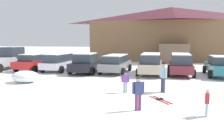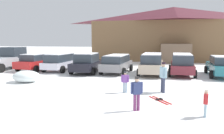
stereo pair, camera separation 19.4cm
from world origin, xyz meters
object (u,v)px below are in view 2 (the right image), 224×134
Objects in this scene: ski_lodge at (173,33)px; skier_teen_in_navy_coat at (137,92)px; parked_grey_wagon at (117,63)px; skier_adult_in_blue_parka at (163,75)px; parked_white_suv at (60,61)px; skier_child_in_purple_jacket at (125,81)px; pair_of_skis at (160,100)px; parked_red_sedan at (35,62)px; parked_teal_hatchback at (222,66)px; parked_maroon_van at (182,64)px; plowed_snow_pile at (26,76)px; parked_black_sedan at (87,63)px; skier_child_in_red_jacket at (206,102)px; parked_beige_suv at (152,63)px; pickup_truck at (7,59)px.

skier_teen_in_navy_coat is at bearing -97.39° from ski_lodge.
skier_adult_in_blue_parka reaches higher than parked_grey_wagon.
parked_white_suv is at bearing 143.32° from skier_adult_in_blue_parka.
skier_child_in_purple_jacket reaches higher than pair_of_skis.
skier_adult_in_blue_parka reaches higher than skier_teen_in_navy_coat.
skier_adult_in_blue_parka is at bearing -30.20° from parked_red_sedan.
skier_teen_in_navy_coat reaches higher than pair_of_skis.
parked_teal_hatchback is at bearing -2.13° from parked_grey_wagon.
skier_child_in_purple_jacket is 2.28m from pair_of_skis.
parked_maroon_van is 2.53× the size of plowed_snow_pile.
parked_black_sedan is at bearing 135.05° from skier_adult_in_blue_parka.
parked_maroon_van reaches higher than skier_teen_in_navy_coat.
parked_maroon_van reaches higher than skier_child_in_purple_jacket.
parked_teal_hatchback is 2.53× the size of plowed_snow_pile.
plowed_snow_pile is at bearing 155.13° from skier_child_in_red_jacket.
pair_of_skis is (8.93, -8.44, -0.85)m from parked_white_suv.
parked_red_sedan is 16.33m from parked_teal_hatchback.
parked_white_suv reaches higher than skier_child_in_purple_jacket.
parked_beige_suv is 5.40m from parked_teal_hatchback.
parked_grey_wagon reaches higher than parked_red_sedan.
parked_grey_wagon is 0.98× the size of parked_maroon_van.
parked_maroon_van reaches higher than parked_black_sedan.
plowed_snow_pile is (-8.84, 2.85, 0.38)m from pair_of_skis.
parked_black_sedan is (-8.33, -14.82, -2.96)m from ski_lodge.
parked_maroon_van is 4.05× the size of skier_child_in_purple_jacket.
plowed_snow_pile is (-10.46, 4.85, -0.19)m from skier_child_in_red_jacket.
pickup_truck is at bearing 179.80° from parked_red_sedan.
pickup_truck reaches higher than skier_adult_in_blue_parka.
parked_beige_suv is 0.83× the size of pickup_truck.
parked_maroon_van reaches higher than pair_of_skis.
parked_maroon_van is (5.45, -0.10, 0.07)m from parked_grey_wagon.
parked_maroon_van is 3.22× the size of pair_of_skis.
parked_red_sedan is at bearing 143.66° from pair_of_skis.
ski_lodge reaches higher than pair_of_skis.
plowed_snow_pile reaches higher than pair_of_skis.
parked_black_sedan is 3.33× the size of skier_teen_in_navy_coat.
ski_lodge is 16.02× the size of skier_teen_in_navy_coat.
pickup_truck is at bearing 150.17° from skier_child_in_purple_jacket.
parked_black_sedan is at bearing -179.88° from parked_teal_hatchback.
parked_grey_wagon is (2.58, 0.34, 0.00)m from parked_black_sedan.
parked_red_sedan is 14.58m from skier_teen_in_navy_coat.
skier_child_in_red_jacket is at bearing -5.54° from skier_teen_in_navy_coat.
parked_grey_wagon is at bearing -111.64° from ski_lodge.
pickup_truck is (-8.31, 0.48, 0.13)m from parked_black_sedan.
ski_lodge is 3.85× the size of pickup_truck.
parked_teal_hatchback is 19.33m from pickup_truck.
skier_child_in_red_jacket is (3.46, -3.20, -0.07)m from skier_child_in_purple_jacket.
parked_beige_suv is 9.74m from skier_teen_in_navy_coat.
ski_lodge reaches higher than parked_maroon_van.
parked_maroon_van is (10.85, -0.26, 0.06)m from parked_white_suv.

